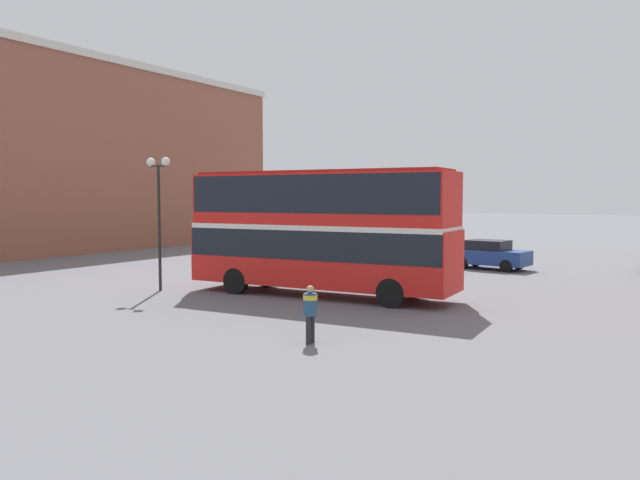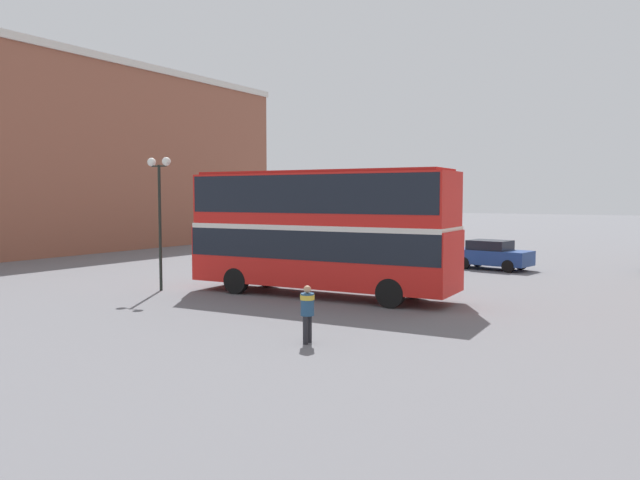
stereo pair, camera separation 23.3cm
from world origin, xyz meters
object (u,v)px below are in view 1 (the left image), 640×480
Objects in this scene: parked_car_kerb_near at (490,254)px; street_lamp_twin_globe at (159,192)px; pedestrian_foreground at (310,308)px; double_decker_bus at (320,225)px.

street_lamp_twin_globe is (-9.44, -14.59, 3.26)m from parked_car_kerb_near.
pedestrian_foreground is 11.58m from street_lamp_twin_globe.
double_decker_bus is at bearing -95.98° from parked_car_kerb_near.
double_decker_bus is 12.88m from parked_car_kerb_near.
parked_car_kerb_near is (-0.71, 19.20, -0.16)m from pedestrian_foreground.
pedestrian_foreground is 0.28× the size of street_lamp_twin_globe.
double_decker_bus is at bearing -68.50° from pedestrian_foreground.
double_decker_bus is at bearing 19.67° from street_lamp_twin_globe.
parked_car_kerb_near is at bearing 72.67° from double_decker_bus.
street_lamp_twin_globe reaches higher than parked_car_kerb_near.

